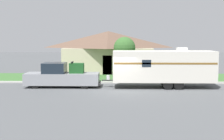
{
  "coord_description": "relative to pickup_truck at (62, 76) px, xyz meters",
  "views": [
    {
      "loc": [
        0.01,
        -23.41,
        4.04
      ],
      "look_at": [
        -0.57,
        1.53,
        1.4
      ],
      "focal_mm": 50.0,
      "sensor_mm": 36.0,
      "label": 1
    }
  ],
  "objects": [
    {
      "name": "ground_plane",
      "position": [
        4.65,
        -1.53,
        -0.87
      ],
      "size": [
        120.0,
        120.0,
        0.0
      ],
      "primitive_type": "plane",
      "color": "#515456"
    },
    {
      "name": "house_across_street",
      "position": [
        3.38,
        11.37,
        1.58
      ],
      "size": [
        10.69,
        6.75,
        4.73
      ],
      "color": "beige",
      "rests_on": "ground_plane"
    },
    {
      "name": "pickup_truck",
      "position": [
        0.0,
        0.0,
        0.0
      ],
      "size": [
        6.06,
        1.9,
        2.07
      ],
      "color": "black",
      "rests_on": "ground_plane"
    },
    {
      "name": "travel_trailer",
      "position": [
        8.21,
        -0.0,
        0.85
      ],
      "size": [
        8.96,
        2.39,
        3.22
      ],
      "color": "black",
      "rests_on": "ground_plane"
    },
    {
      "name": "curb_strip",
      "position": [
        4.65,
        2.22,
        -0.8
      ],
      "size": [
        80.0,
        0.3,
        0.14
      ],
      "color": "beige",
      "rests_on": "ground_plane"
    },
    {
      "name": "mailbox",
      "position": [
        5.8,
        3.07,
        0.19
      ],
      "size": [
        0.48,
        0.2,
        1.38
      ],
      "color": "brown",
      "rests_on": "ground_plane"
    },
    {
      "name": "tree_in_yard",
      "position": [
        5.19,
        6.26,
        2.09
      ],
      "size": [
        2.17,
        2.17,
        4.07
      ],
      "color": "brown",
      "rests_on": "ground_plane"
    },
    {
      "name": "lawn_strip",
      "position": [
        4.65,
        5.87,
        -0.86
      ],
      "size": [
        80.0,
        7.0,
        0.03
      ],
      "color": "#3D6B33",
      "rests_on": "ground_plane"
    }
  ]
}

